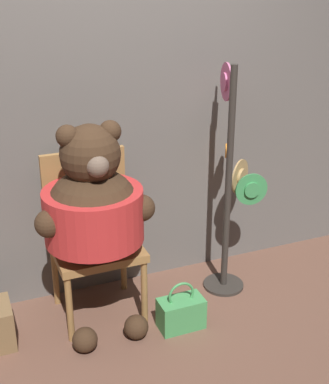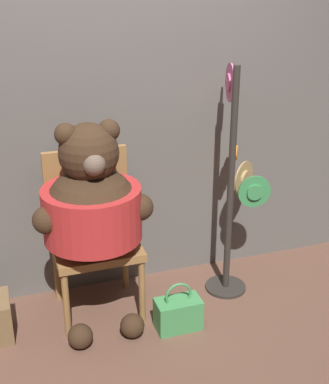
# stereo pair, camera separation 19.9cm
# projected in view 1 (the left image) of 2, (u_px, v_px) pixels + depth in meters

# --- Properties ---
(ground_plane) EXTENTS (14.00, 14.00, 0.00)m
(ground_plane) POSITION_uv_depth(u_px,v_px,m) (136.00, 322.00, 3.37)
(ground_plane) COLOR brown
(wall_back) EXTENTS (8.00, 0.10, 2.53)m
(wall_back) POSITION_uv_depth(u_px,v_px,m) (103.00, 106.00, 3.34)
(wall_back) COLOR #66605B
(wall_back) RESTS_ON ground_plane
(chair) EXTENTS (0.53, 0.47, 1.03)m
(chair) POSITION_uv_depth(u_px,v_px,m) (92.00, 230.00, 3.32)
(chair) COLOR #9E703D
(chair) RESTS_ON ground_plane
(teddy_bear) EXTENTS (0.70, 0.62, 1.29)m
(teddy_bear) POSITION_uv_depth(u_px,v_px,m) (94.00, 210.00, 3.09)
(teddy_bear) COLOR #3D2819
(teddy_bear) RESTS_ON ground_plane
(hat_display_rack) EXTENTS (0.41, 0.41, 1.54)m
(hat_display_rack) POSITION_uv_depth(u_px,v_px,m) (232.00, 185.00, 3.52)
(hat_display_rack) COLOR #332D28
(hat_display_rack) RESTS_ON ground_plane
(handbag_on_ground) EXTENTS (0.28, 0.16, 0.32)m
(handbag_on_ground) POSITION_uv_depth(u_px,v_px,m) (181.00, 312.00, 3.28)
(handbag_on_ground) COLOR #479E56
(handbag_on_ground) RESTS_ON ground_plane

